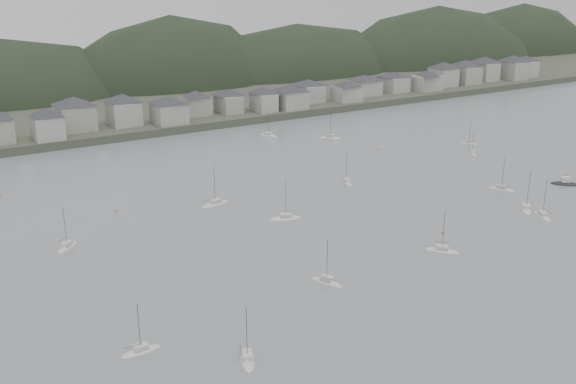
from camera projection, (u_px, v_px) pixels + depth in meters
ground at (535, 354)px, 104.36m from camera, size 900.00×900.00×0.00m
far_shore_land at (67, 87)px, 341.17m from camera, size 900.00×250.00×3.00m
forested_ridge at (92, 118)px, 327.08m from camera, size 851.55×103.94×102.57m
waterfront_town at (254, 96)px, 274.41m from camera, size 451.48×28.46×12.92m
sailboat_lead at (469, 143)px, 233.03m from camera, size 4.32×6.64×8.72m
moored_fleet at (220, 243)px, 146.85m from camera, size 215.30×176.65×12.53m
motor_launch_near at (565, 184)px, 187.85m from camera, size 7.59×7.77×3.91m
mooring_buoys at (367, 220)px, 160.42m from camera, size 148.39×143.96×0.70m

